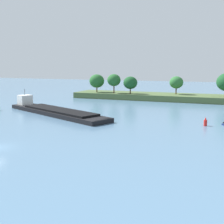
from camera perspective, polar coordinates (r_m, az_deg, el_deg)
The scene contains 3 objects.
treeline_island at distance 108.04m, azimuth 16.60°, elevation 3.43°, with size 94.85×13.90×10.03m.
cargo_barge at distance 78.70m, azimuth -11.20°, elevation 0.24°, with size 36.33×20.96×5.64m.
channel_buoy_red at distance 65.10m, azimuth 17.56°, elevation -1.86°, with size 0.70×0.70×1.90m.
Camera 1 is at (33.14, -34.40, 12.64)m, focal length 47.43 mm.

